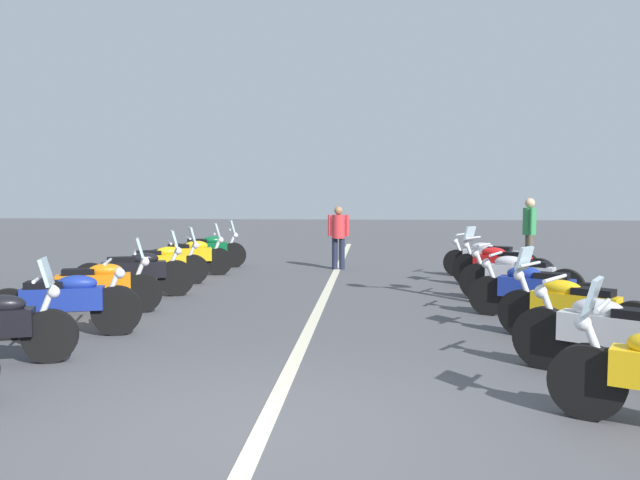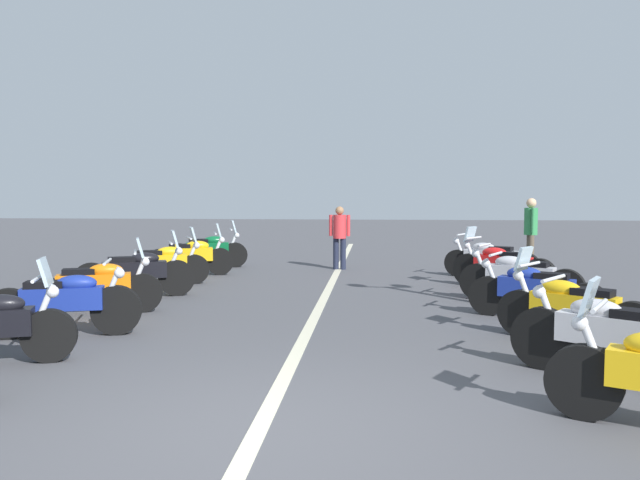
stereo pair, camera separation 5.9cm
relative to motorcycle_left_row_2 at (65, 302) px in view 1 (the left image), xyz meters
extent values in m
plane|color=#4C4C51|center=(-3.18, -3.18, -0.46)|extent=(80.00, 80.00, 0.00)
cube|color=beige|center=(3.19, -3.18, -0.46)|extent=(24.84, 0.16, 0.01)
cylinder|color=black|center=(-1.24, -0.44, -0.16)|extent=(0.33, 0.62, 0.60)
ellipsoid|color=black|center=(-1.40, 0.03, 0.22)|extent=(0.41, 0.58, 0.22)
cylinder|color=silver|center=(-1.26, -0.39, 0.14)|extent=(0.16, 0.30, 0.58)
cylinder|color=silver|center=(-1.27, -0.35, 0.50)|extent=(0.60, 0.24, 0.04)
sphere|color=silver|center=(-1.22, -0.49, 0.34)|extent=(0.14, 0.14, 0.14)
cube|color=silver|center=(-1.25, -0.42, 0.57)|extent=(0.38, 0.23, 0.32)
cylinder|color=black|center=(0.18, -0.64, -0.13)|extent=(0.32, 0.68, 0.67)
cylinder|color=black|center=(-0.20, 0.67, -0.13)|extent=(0.32, 0.68, 0.67)
cube|color=navy|center=(-0.01, 0.02, 0.05)|extent=(0.56, 1.07, 0.30)
ellipsoid|color=navy|center=(0.04, -0.16, 0.25)|extent=(0.39, 0.57, 0.22)
cube|color=black|center=(-0.07, 0.23, 0.23)|extent=(0.38, 0.53, 0.12)
cylinder|color=silver|center=(0.17, -0.58, 0.17)|extent=(0.15, 0.30, 0.58)
cylinder|color=silver|center=(0.15, -0.54, 0.53)|extent=(0.61, 0.21, 0.04)
sphere|color=silver|center=(0.20, -0.68, 0.37)|extent=(0.14, 0.14, 0.14)
cylinder|color=silver|center=(0.05, 0.46, -0.23)|extent=(0.23, 0.55, 0.08)
cylinder|color=black|center=(1.80, -0.39, -0.15)|extent=(0.35, 0.63, 0.62)
cylinder|color=black|center=(1.27, 0.97, -0.15)|extent=(0.35, 0.63, 0.62)
cube|color=orange|center=(1.54, 0.29, 0.03)|extent=(0.66, 1.14, 0.30)
ellipsoid|color=orange|center=(1.60, 0.12, 0.23)|extent=(0.43, 0.58, 0.22)
cube|color=black|center=(1.46, 0.49, 0.21)|extent=(0.42, 0.54, 0.12)
cylinder|color=silver|center=(1.78, -0.34, 0.15)|extent=(0.17, 0.30, 0.58)
cylinder|color=silver|center=(1.76, -0.30, 0.51)|extent=(0.59, 0.26, 0.04)
sphere|color=silver|center=(1.82, -0.44, 0.35)|extent=(0.14, 0.14, 0.14)
cylinder|color=silver|center=(1.55, 0.76, -0.25)|extent=(0.27, 0.54, 0.08)
cube|color=silver|center=(1.79, -0.37, 0.58)|extent=(0.38, 0.24, 0.32)
cylinder|color=black|center=(3.44, -0.43, -0.13)|extent=(0.39, 0.67, 0.66)
cylinder|color=black|center=(2.87, 0.95, -0.13)|extent=(0.39, 0.67, 0.66)
cube|color=black|center=(3.16, 0.26, 0.05)|extent=(0.70, 1.15, 0.30)
ellipsoid|color=black|center=(3.23, 0.09, 0.25)|extent=(0.44, 0.58, 0.22)
cube|color=black|center=(3.07, 0.46, 0.23)|extent=(0.43, 0.54, 0.12)
cylinder|color=silver|center=(3.42, -0.37, 0.17)|extent=(0.18, 0.29, 0.58)
cylinder|color=silver|center=(3.41, -0.34, 0.53)|extent=(0.59, 0.28, 0.04)
sphere|color=silver|center=(3.46, -0.47, 0.37)|extent=(0.14, 0.14, 0.14)
cylinder|color=silver|center=(3.15, 0.74, -0.23)|extent=(0.29, 0.54, 0.08)
cube|color=silver|center=(3.44, -0.41, 0.60)|extent=(0.38, 0.25, 0.32)
cylinder|color=black|center=(4.99, -0.32, -0.16)|extent=(0.38, 0.62, 0.62)
cylinder|color=black|center=(4.42, 0.92, -0.16)|extent=(0.38, 0.62, 0.62)
cube|color=#EAB214|center=(4.70, 0.30, 0.02)|extent=(0.68, 1.06, 0.30)
ellipsoid|color=#EAB214|center=(4.78, 0.14, 0.22)|extent=(0.45, 0.58, 0.22)
cube|color=black|center=(4.61, 0.50, 0.20)|extent=(0.43, 0.54, 0.12)
cylinder|color=silver|center=(4.96, -0.26, 0.14)|extent=(0.18, 0.29, 0.58)
cylinder|color=silver|center=(4.94, -0.23, 0.50)|extent=(0.58, 0.29, 0.04)
sphere|color=silver|center=(5.01, -0.37, 0.34)|extent=(0.14, 0.14, 0.14)
cylinder|color=silver|center=(4.70, 0.75, -0.25)|extent=(0.30, 0.53, 0.08)
cube|color=silver|center=(4.98, -0.30, 0.57)|extent=(0.38, 0.26, 0.32)
cylinder|color=black|center=(6.47, -0.50, -0.15)|extent=(0.32, 0.64, 0.63)
cylinder|color=black|center=(6.06, 0.82, -0.15)|extent=(0.32, 0.64, 0.63)
cube|color=#EAB214|center=(6.26, 0.16, 0.03)|extent=(0.58, 1.08, 0.30)
ellipsoid|color=#EAB214|center=(6.32, -0.01, 0.23)|extent=(0.40, 0.57, 0.22)
cube|color=black|center=(6.20, 0.37, 0.21)|extent=(0.39, 0.54, 0.12)
cylinder|color=silver|center=(6.45, -0.44, 0.15)|extent=(0.15, 0.30, 0.58)
cylinder|color=silver|center=(6.44, -0.40, 0.51)|extent=(0.60, 0.22, 0.04)
sphere|color=silver|center=(6.48, -0.54, 0.35)|extent=(0.14, 0.14, 0.14)
cylinder|color=silver|center=(6.31, 0.61, -0.25)|extent=(0.24, 0.55, 0.08)
cube|color=silver|center=(6.46, -0.48, 0.58)|extent=(0.38, 0.22, 0.32)
cylinder|color=black|center=(8.00, -0.51, -0.15)|extent=(0.32, 0.65, 0.63)
cylinder|color=black|center=(7.60, 0.82, -0.15)|extent=(0.32, 0.65, 0.63)
cube|color=#0C592D|center=(7.80, 0.16, 0.03)|extent=(0.58, 1.09, 0.30)
ellipsoid|color=#0C592D|center=(7.85, -0.02, 0.23)|extent=(0.40, 0.57, 0.22)
cube|color=black|center=(7.74, 0.37, 0.21)|extent=(0.39, 0.54, 0.12)
cylinder|color=silver|center=(7.99, -0.45, 0.15)|extent=(0.15, 0.30, 0.58)
cylinder|color=silver|center=(7.97, -0.41, 0.51)|extent=(0.60, 0.22, 0.04)
sphere|color=silver|center=(8.02, -0.56, 0.35)|extent=(0.14, 0.14, 0.14)
cylinder|color=silver|center=(7.85, 0.61, -0.24)|extent=(0.24, 0.55, 0.08)
cube|color=silver|center=(8.00, -0.49, 0.58)|extent=(0.38, 0.22, 0.32)
cylinder|color=black|center=(-2.60, -5.88, -0.14)|extent=(0.42, 0.63, 0.64)
cylinder|color=silver|center=(-2.62, -5.94, 0.16)|extent=(0.20, 0.29, 0.58)
cylinder|color=silver|center=(-2.64, -5.97, 0.52)|extent=(0.57, 0.32, 0.04)
sphere|color=silver|center=(-2.57, -5.84, 0.36)|extent=(0.14, 0.14, 0.14)
cube|color=silver|center=(-2.61, -5.90, 0.59)|extent=(0.38, 0.27, 0.32)
cylinder|color=black|center=(-1.03, -5.93, -0.13)|extent=(0.51, 0.64, 0.68)
cube|color=silver|center=(-1.45, -6.53, 0.05)|extent=(0.87, 1.07, 0.30)
ellipsoid|color=silver|center=(-1.35, -6.38, 0.25)|extent=(0.51, 0.57, 0.22)
cube|color=black|center=(-1.58, -6.71, 0.23)|extent=(0.49, 0.54, 0.12)
cylinder|color=silver|center=(-1.07, -5.98, 0.17)|extent=(0.22, 0.28, 0.58)
cylinder|color=silver|center=(-1.09, -6.01, 0.53)|extent=(0.53, 0.39, 0.04)
sphere|color=silver|center=(-1.00, -5.89, 0.37)|extent=(0.14, 0.14, 0.14)
cylinder|color=black|center=(0.58, -6.06, -0.15)|extent=(0.48, 0.59, 0.62)
cylinder|color=black|center=(-0.25, -7.18, -0.15)|extent=(0.48, 0.59, 0.62)
cube|color=#EAB214|center=(0.17, -6.62, 0.03)|extent=(0.85, 1.02, 0.30)
ellipsoid|color=#EAB214|center=(0.27, -6.47, 0.23)|extent=(0.52, 0.57, 0.22)
cube|color=black|center=(0.04, -6.80, 0.21)|extent=(0.49, 0.54, 0.12)
cylinder|color=silver|center=(0.54, -6.10, 0.15)|extent=(0.23, 0.28, 0.58)
cylinder|color=silver|center=(0.52, -6.14, 0.51)|extent=(0.52, 0.40, 0.04)
sphere|color=silver|center=(0.61, -6.02, 0.35)|extent=(0.14, 0.14, 0.14)
cylinder|color=silver|center=(-0.23, -6.85, -0.25)|extent=(0.39, 0.49, 0.08)
cube|color=silver|center=(0.57, -6.07, 0.58)|extent=(0.36, 0.31, 0.32)
cylinder|color=black|center=(2.04, -5.88, -0.16)|extent=(0.39, 0.61, 0.61)
cylinder|color=black|center=(1.40, -7.17, -0.16)|extent=(0.39, 0.61, 0.61)
cube|color=navy|center=(1.72, -6.52, 0.02)|extent=(0.73, 1.11, 0.30)
ellipsoid|color=navy|center=(1.80, -6.36, 0.22)|extent=(0.46, 0.58, 0.22)
cube|color=black|center=(1.62, -6.72, 0.20)|extent=(0.45, 0.55, 0.12)
cylinder|color=silver|center=(2.01, -5.93, 0.14)|extent=(0.19, 0.29, 0.58)
cylinder|color=silver|center=(1.99, -5.97, 0.50)|extent=(0.57, 0.31, 0.04)
sphere|color=silver|center=(2.06, -5.83, 0.34)|extent=(0.14, 0.14, 0.14)
cylinder|color=silver|center=(1.37, -6.83, -0.25)|extent=(0.31, 0.53, 0.08)
cylinder|color=black|center=(3.51, -5.94, -0.14)|extent=(0.43, 0.64, 0.65)
cylinder|color=black|center=(2.79, -7.26, -0.14)|extent=(0.43, 0.64, 0.65)
cube|color=silver|center=(3.15, -6.60, 0.04)|extent=(0.79, 1.14, 0.30)
ellipsoid|color=silver|center=(3.24, -6.44, 0.24)|extent=(0.48, 0.58, 0.22)
cube|color=black|center=(3.05, -6.79, 0.22)|extent=(0.46, 0.55, 0.12)
cylinder|color=silver|center=(3.48, -5.99, 0.16)|extent=(0.20, 0.29, 0.58)
cylinder|color=silver|center=(3.46, -6.03, 0.52)|extent=(0.56, 0.33, 0.04)
sphere|color=silver|center=(3.53, -5.90, 0.36)|extent=(0.14, 0.14, 0.14)
cylinder|color=silver|center=(2.78, -6.91, -0.24)|extent=(0.33, 0.52, 0.08)
cylinder|color=black|center=(5.24, -6.02, -0.13)|extent=(0.50, 0.62, 0.66)
cylinder|color=black|center=(4.36, -7.23, -0.13)|extent=(0.50, 0.62, 0.66)
cube|color=red|center=(4.80, -6.62, 0.05)|extent=(0.89, 1.08, 0.30)
ellipsoid|color=red|center=(4.91, -6.48, 0.25)|extent=(0.52, 0.57, 0.22)
cube|color=black|center=(4.67, -6.80, 0.23)|extent=(0.49, 0.54, 0.12)
cylinder|color=silver|center=(5.21, -6.07, 0.17)|extent=(0.23, 0.28, 0.58)
cylinder|color=silver|center=(5.18, -6.10, 0.53)|extent=(0.52, 0.40, 0.04)
sphere|color=silver|center=(5.27, -5.98, 0.37)|extent=(0.14, 0.14, 0.14)
cylinder|color=silver|center=(4.39, -6.88, -0.23)|extent=(0.39, 0.49, 0.08)
cube|color=silver|center=(5.23, -6.04, 0.60)|extent=(0.36, 0.31, 0.32)
cylinder|color=black|center=(6.72, -5.98, -0.16)|extent=(0.41, 0.60, 0.61)
cylinder|color=black|center=(5.99, -7.35, -0.16)|extent=(0.41, 0.60, 0.61)
cube|color=silver|center=(6.36, -6.67, 0.02)|extent=(0.80, 1.17, 0.30)
ellipsoid|color=silver|center=(6.44, -6.51, 0.22)|extent=(0.47, 0.58, 0.22)
cube|color=black|center=(6.25, -6.86, 0.20)|extent=(0.46, 0.55, 0.12)
cylinder|color=silver|center=(6.69, -6.04, 0.14)|extent=(0.20, 0.29, 0.58)
cylinder|color=silver|center=(6.67, -6.07, 0.50)|extent=(0.57, 0.33, 0.04)
sphere|color=silver|center=(6.75, -5.94, 0.34)|extent=(0.14, 0.14, 0.14)
cylinder|color=silver|center=(5.98, -6.99, -0.25)|extent=(0.33, 0.52, 0.08)
cylinder|color=#1E2338|center=(7.78, -3.12, -0.08)|extent=(0.14, 0.14, 0.78)
cylinder|color=#1E2338|center=(7.76, -3.30, -0.08)|extent=(0.14, 0.14, 0.78)
cylinder|color=red|center=(7.77, -3.21, 0.60)|extent=(0.32, 0.32, 0.58)
cylinder|color=red|center=(7.79, -2.99, 0.63)|extent=(0.09, 0.09, 0.52)
cylinder|color=red|center=(7.75, -3.43, 0.63)|extent=(0.09, 0.09, 0.52)
sphere|color=#9E704C|center=(7.77, -3.21, 1.00)|extent=(0.21, 0.21, 0.21)
cylinder|color=brown|center=(8.05, -7.88, -0.03)|extent=(0.14, 0.14, 0.88)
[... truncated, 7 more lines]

